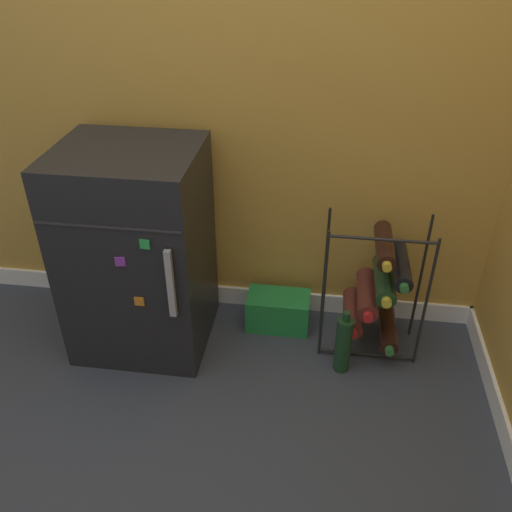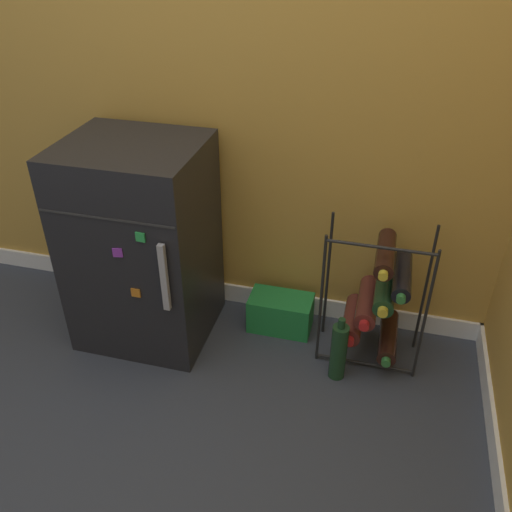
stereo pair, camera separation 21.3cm
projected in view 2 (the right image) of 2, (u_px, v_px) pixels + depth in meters
ground_plane at (234, 418)px, 2.00m from camera, size 14.00×14.00×0.00m
wall_back at (284, 24)px, 1.90m from camera, size 6.83×0.07×2.50m
mini_fridge at (142, 244)px, 2.20m from camera, size 0.53×0.50×0.86m
wine_rack at (378, 299)px, 2.13m from camera, size 0.40×0.30×0.60m
soda_box at (281, 313)px, 2.39m from camera, size 0.27×0.16×0.16m
loose_bottle_floor at (339, 351)px, 2.11m from camera, size 0.06×0.06×0.29m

